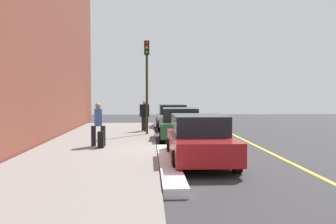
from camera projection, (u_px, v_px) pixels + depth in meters
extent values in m
plane|color=#333335|center=(186.00, 156.00, 13.73)|extent=(56.00, 56.00, 0.00)
cube|color=gray|center=(91.00, 155.00, 13.57)|extent=(28.00, 4.60, 0.15)
cube|color=gold|center=(276.00, 155.00, 13.87)|extent=(28.00, 0.14, 0.01)
cube|color=white|center=(169.00, 164.00, 11.59)|extent=(7.07, 0.56, 0.22)
cylinder|color=black|center=(188.00, 125.00, 23.19)|extent=(0.64, 0.23, 0.64)
cylinder|color=black|center=(160.00, 125.00, 23.08)|extent=(0.64, 0.23, 0.64)
cylinder|color=black|center=(184.00, 122.00, 25.81)|extent=(0.64, 0.23, 0.64)
cylinder|color=black|center=(158.00, 122.00, 25.70)|extent=(0.64, 0.23, 0.64)
cube|color=#B7BABF|center=(172.00, 119.00, 24.43)|extent=(4.28, 1.88, 0.64)
cube|color=black|center=(172.00, 109.00, 24.61)|extent=(2.24, 1.64, 0.60)
cylinder|color=black|center=(201.00, 137.00, 17.01)|extent=(0.65, 0.25, 0.64)
cylinder|color=black|center=(162.00, 137.00, 17.00)|extent=(0.65, 0.25, 0.64)
cylinder|color=black|center=(196.00, 131.00, 19.61)|extent=(0.65, 0.25, 0.64)
cylinder|color=black|center=(162.00, 131.00, 19.60)|extent=(0.65, 0.25, 0.64)
cube|color=#1E512D|center=(180.00, 128.00, 18.29)|extent=(4.26, 1.97, 0.64)
cube|color=black|center=(180.00, 114.00, 18.47)|extent=(2.24, 1.69, 0.60)
cylinder|color=black|center=(237.00, 161.00, 10.78)|extent=(0.64, 0.22, 0.64)
cylinder|color=black|center=(176.00, 162.00, 10.69)|extent=(0.64, 0.22, 0.64)
cylinder|color=black|center=(219.00, 148.00, 13.58)|extent=(0.64, 0.22, 0.64)
cylinder|color=black|center=(170.00, 148.00, 13.49)|extent=(0.64, 0.22, 0.64)
cube|color=maroon|center=(200.00, 145.00, 12.12)|extent=(4.54, 1.82, 0.64)
cube|color=black|center=(199.00, 125.00, 12.32)|extent=(2.36, 1.61, 0.60)
cylinder|color=black|center=(146.00, 124.00, 21.28)|extent=(0.18, 0.18, 0.79)
cylinder|color=black|center=(143.00, 124.00, 21.62)|extent=(0.18, 0.18, 0.79)
cube|color=black|center=(144.00, 110.00, 21.42)|extent=(0.44, 0.53, 0.67)
sphere|color=#D8AD8C|center=(144.00, 102.00, 21.40)|extent=(0.22, 0.22, 0.22)
cylinder|color=black|center=(103.00, 136.00, 15.23)|extent=(0.18, 0.18, 0.79)
cylinder|color=black|center=(93.00, 136.00, 15.17)|extent=(0.18, 0.18, 0.79)
cube|color=#335193|center=(98.00, 117.00, 15.17)|extent=(0.49, 0.34, 0.67)
sphere|color=tan|center=(98.00, 106.00, 15.15)|extent=(0.22, 0.22, 0.22)
cylinder|color=#2D2D19|center=(147.00, 95.00, 19.81)|extent=(0.12, 0.12, 3.99)
cube|color=black|center=(147.00, 48.00, 19.70)|extent=(0.26, 0.26, 0.70)
sphere|color=red|center=(147.00, 43.00, 19.54)|extent=(0.14, 0.14, 0.14)
sphere|color=orange|center=(147.00, 48.00, 19.55)|extent=(0.14, 0.14, 0.14)
sphere|color=green|center=(147.00, 52.00, 19.56)|extent=(0.14, 0.14, 0.14)
cube|color=black|center=(101.00, 140.00, 14.76)|extent=(0.34, 0.22, 0.61)
cylinder|color=#4C4C4C|center=(101.00, 127.00, 14.73)|extent=(0.03, 0.03, 0.36)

